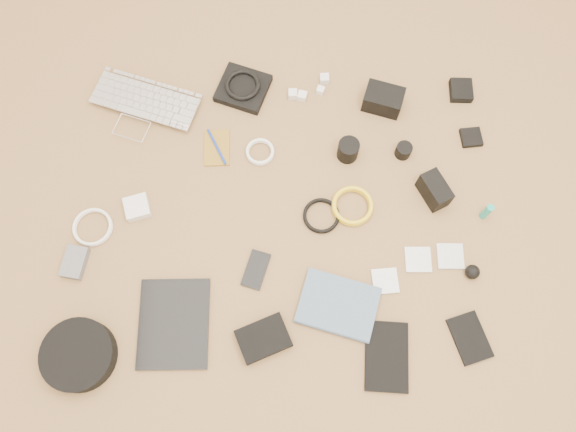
{
  "coord_description": "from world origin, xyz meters",
  "views": [
    {
      "loc": [
        -0.01,
        -0.59,
        1.73
      ],
      "look_at": [
        0.02,
        -0.0,
        0.02
      ],
      "focal_mm": 35.0,
      "sensor_mm": 36.0,
      "label": 1
    }
  ],
  "objects_px": {
    "dslr_camera": "(383,99)",
    "headphone_case": "(79,355)",
    "paperback": "(331,333)",
    "tablet": "(174,324)",
    "laptop": "(140,113)",
    "phone": "(256,270)"
  },
  "relations": [
    {
      "from": "headphone_case",
      "to": "paperback",
      "type": "height_order",
      "value": "headphone_case"
    },
    {
      "from": "laptop",
      "to": "phone",
      "type": "relative_size",
      "value": 3.05
    },
    {
      "from": "tablet",
      "to": "headphone_case",
      "type": "height_order",
      "value": "headphone_case"
    },
    {
      "from": "phone",
      "to": "headphone_case",
      "type": "height_order",
      "value": "headphone_case"
    },
    {
      "from": "laptop",
      "to": "phone",
      "type": "bearing_deg",
      "value": -35.09
    },
    {
      "from": "laptop",
      "to": "phone",
      "type": "height_order",
      "value": "laptop"
    },
    {
      "from": "dslr_camera",
      "to": "headphone_case",
      "type": "bearing_deg",
      "value": -120.75
    },
    {
      "from": "dslr_camera",
      "to": "paperback",
      "type": "bearing_deg",
      "value": -86.99
    },
    {
      "from": "dslr_camera",
      "to": "paperback",
      "type": "height_order",
      "value": "dslr_camera"
    },
    {
      "from": "paperback",
      "to": "tablet",
      "type": "bearing_deg",
      "value": 102.81
    },
    {
      "from": "paperback",
      "to": "dslr_camera",
      "type": "bearing_deg",
      "value": 2.21
    },
    {
      "from": "tablet",
      "to": "paperback",
      "type": "relative_size",
      "value": 1.17
    },
    {
      "from": "laptop",
      "to": "headphone_case",
      "type": "relative_size",
      "value": 1.71
    },
    {
      "from": "dslr_camera",
      "to": "headphone_case",
      "type": "distance_m",
      "value": 1.28
    },
    {
      "from": "tablet",
      "to": "phone",
      "type": "height_order",
      "value": "tablet"
    },
    {
      "from": "phone",
      "to": "headphone_case",
      "type": "distance_m",
      "value": 0.58
    },
    {
      "from": "tablet",
      "to": "phone",
      "type": "xyz_separation_m",
      "value": [
        0.26,
        0.16,
        -0.0
      ]
    },
    {
      "from": "phone",
      "to": "paperback",
      "type": "height_order",
      "value": "paperback"
    },
    {
      "from": "dslr_camera",
      "to": "paperback",
      "type": "distance_m",
      "value": 0.82
    },
    {
      "from": "laptop",
      "to": "dslr_camera",
      "type": "height_order",
      "value": "dslr_camera"
    },
    {
      "from": "laptop",
      "to": "paperback",
      "type": "xyz_separation_m",
      "value": [
        0.61,
        -0.78,
        -0.0
      ]
    },
    {
      "from": "laptop",
      "to": "phone",
      "type": "distance_m",
      "value": 0.69
    }
  ]
}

